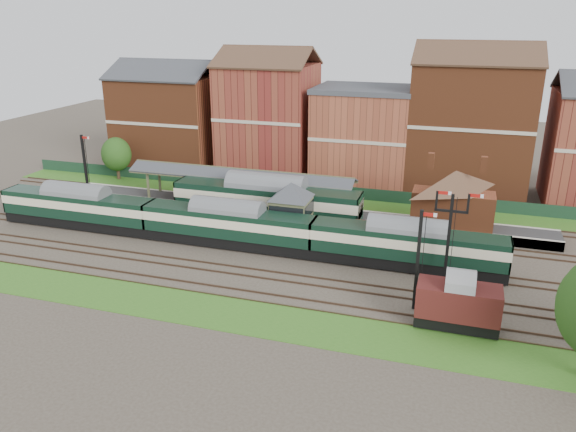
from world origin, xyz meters
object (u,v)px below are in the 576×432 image
(signal_box, at_px, (291,210))
(goods_van_a, at_px, (458,303))
(semaphore_bracket, at_px, (449,234))
(platform_railcar, at_px, (266,201))
(dmu_train, at_px, (228,224))

(signal_box, xyz_separation_m, goods_van_a, (16.14, -12.25, -1.19))
(semaphore_bracket, bearing_deg, platform_railcar, 154.38)
(platform_railcar, height_order, goods_van_a, platform_railcar)
(platform_railcar, bearing_deg, semaphore_bracket, -25.62)
(dmu_train, distance_m, platform_railcar, 6.71)
(signal_box, distance_m, goods_van_a, 20.30)
(dmu_train, xyz_separation_m, goods_van_a, (21.49, -9.00, -0.30))
(goods_van_a, bearing_deg, semaphore_bracket, 99.62)
(goods_van_a, bearing_deg, signal_box, 142.80)
(signal_box, height_order, platform_railcar, signal_box)
(goods_van_a, bearing_deg, platform_railcar, 142.04)
(semaphore_bracket, distance_m, dmu_train, 20.67)
(semaphore_bracket, xyz_separation_m, platform_railcar, (-18.77, 9.00, -1.95))
(signal_box, distance_m, semaphore_bracket, 16.16)
(signal_box, distance_m, platform_railcar, 4.97)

